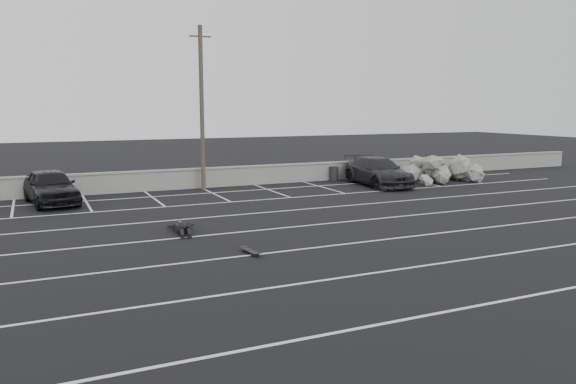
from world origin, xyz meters
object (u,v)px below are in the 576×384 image
utility_pole (202,108)px  riprap_pile (445,172)px  car_right (378,171)px  person (182,224)px  skateboard (251,251)px  car_left (51,186)px  trash_bin (334,173)px

utility_pole → riprap_pile: utility_pole is taller
car_right → person: bearing=-146.3°
utility_pole → skateboard: bearing=-100.2°
skateboard → person: bearing=98.7°
car_right → skateboard: (-11.58, -10.74, -0.68)m
car_left → utility_pole: (7.36, 1.31, 3.43)m
car_right → skateboard: car_right is taller
car_right → riprap_pile: size_ratio=1.09×
trash_bin → skateboard: (-10.34, -13.46, -0.34)m
utility_pole → person: 10.55m
utility_pole → skateboard: (-2.35, -13.06, -4.14)m
skateboard → utility_pole: bearing=73.0°
riprap_pile → skateboard: size_ratio=5.61×
trash_bin → utility_pole: bearing=-177.1°
car_left → car_right: (16.60, -1.02, -0.02)m
car_right → riprap_pile: 4.53m
trash_bin → person: (-11.43, -9.55, -0.17)m
car_left → riprap_pile: car_left is taller
car_left → car_right: bearing=-12.4°
utility_pole → skateboard: 13.90m
utility_pole → car_left: bearing=-169.9°
car_left → utility_pole: 8.23m
trash_bin → car_left: bearing=-173.7°
person → skateboard: 4.05m
trash_bin → skateboard: bearing=-127.5°
car_right → utility_pole: bearing=171.2°
car_left → utility_pole: utility_pole is taller
utility_pole → riprap_pile: bearing=-10.1°
utility_pole → person: size_ratio=3.27×
car_left → trash_bin: 15.46m
car_right → utility_pole: (-9.23, 2.32, 3.45)m
trash_bin → skateboard: trash_bin is taller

